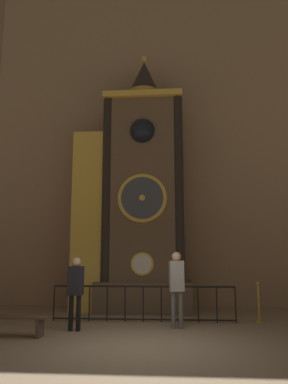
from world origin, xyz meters
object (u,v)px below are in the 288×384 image
(visitor_far, at_px, (177,281))
(clock_tower, at_px, (134,198))
(stanchion_post, at_px, (259,309))
(visitor_bench, at_px, (15,322))
(visitor_near, at_px, (75,286))

(visitor_far, bearing_deg, clock_tower, 103.88)
(clock_tower, bearing_deg, stanchion_post, -26.99)
(visitor_bench, bearing_deg, visitor_near, 33.07)
(visitor_near, xyz_separation_m, visitor_far, (2.41, 0.47, 0.09))
(stanchion_post, height_order, visitor_bench, stanchion_post)
(clock_tower, bearing_deg, visitor_bench, -118.22)
(visitor_near, bearing_deg, visitor_far, 23.07)
(visitor_near, height_order, visitor_bench, visitor_near)
(clock_tower, height_order, visitor_near, clock_tower)
(visitor_far, xyz_separation_m, stanchion_post, (2.17, 1.01, -0.77))
(clock_tower, relative_size, stanchion_post, 8.35)
(visitor_bench, bearing_deg, clock_tower, 61.78)
(visitor_near, distance_m, visitor_far, 2.45)
(visitor_bench, bearing_deg, stanchion_post, 21.19)
(visitor_near, distance_m, stanchion_post, 4.86)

